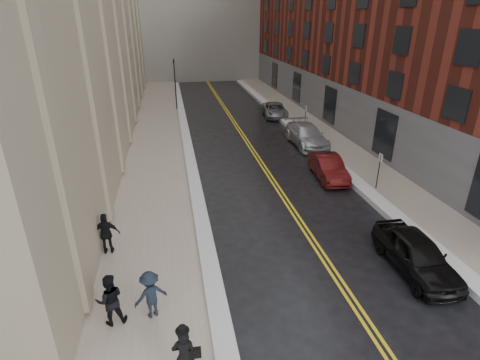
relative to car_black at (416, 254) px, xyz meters
name	(u,v)px	position (x,y,z in m)	size (l,w,h in m)	color
ground	(282,307)	(-5.62, -1.03, -0.74)	(160.00, 160.00, 0.00)	black
sidewalk_left	(156,156)	(-10.12, 14.97, -0.67)	(4.00, 64.00, 0.15)	gray
sidewalk_right	(336,145)	(3.38, 14.97, -0.67)	(3.00, 64.00, 0.15)	gray
lane_stripe_a	(251,151)	(-3.24, 14.97, -0.74)	(0.12, 64.00, 0.01)	gold
lane_stripe_b	(255,150)	(-3.00, 14.97, -0.74)	(0.12, 64.00, 0.01)	gold
snow_ridge_left	(189,153)	(-7.82, 14.97, -0.61)	(0.70, 60.80, 0.26)	silver
snow_ridge_right	(313,145)	(1.53, 14.97, -0.59)	(0.85, 60.80, 0.30)	silver
building_right	(404,17)	(11.88, 21.97, 8.26)	(14.00, 50.00, 18.00)	maroon
traffic_signal	(175,80)	(-8.22, 28.97, 2.34)	(0.18, 0.15, 5.20)	black
parking_sign_near	(379,168)	(2.28, 6.97, 0.61)	(0.06, 0.35, 2.23)	black
parking_sign_far	(305,116)	(2.28, 18.97, 0.61)	(0.06, 0.35, 2.23)	black
car_black	(416,254)	(0.00, 0.00, 0.00)	(1.76, 4.37, 1.49)	black
car_maroon	(328,167)	(0.28, 9.20, -0.05)	(1.47, 4.20, 1.38)	#4D0E0D
car_silver_near	(307,135)	(1.18, 15.50, 0.04)	(2.20, 5.40, 1.57)	#B4B7BD
car_silver_far	(275,110)	(1.18, 24.56, -0.10)	(2.15, 4.67, 1.30)	gray
pedestrian_main	(184,356)	(-9.01, -3.37, 0.29)	(0.65, 0.42, 1.77)	black
pedestrian_a	(110,300)	(-11.19, -0.83, 0.30)	(0.87, 0.68, 1.79)	black
pedestrian_b	(151,294)	(-9.96, -0.75, 0.24)	(1.08, 0.62, 1.68)	black
pedestrian_c	(106,234)	(-11.82, 3.21, 0.30)	(1.05, 0.44, 1.80)	black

